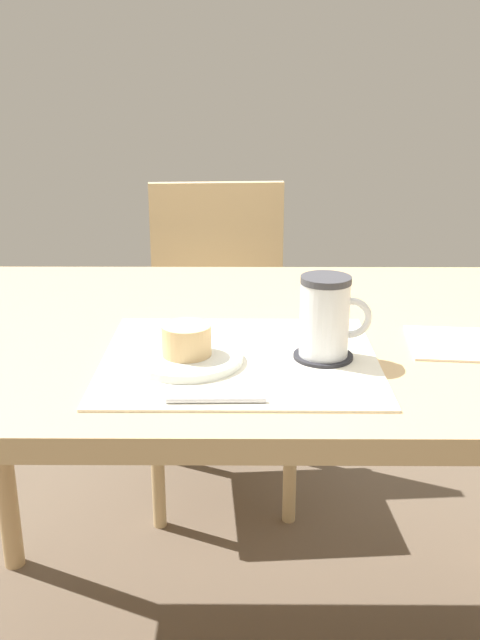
% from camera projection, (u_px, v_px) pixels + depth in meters
% --- Properties ---
extents(dining_table, '(1.35, 0.80, 0.76)m').
position_uv_depth(dining_table, '(269.00, 368.00, 1.24)').
color(dining_table, tan).
rests_on(dining_table, ground_plane).
extents(wooden_chair, '(0.45, 0.45, 0.88)m').
position_uv_depth(wooden_chair, '(219.00, 326.00, 2.04)').
color(wooden_chair, '#D1B27F').
rests_on(wooden_chair, ground_plane).
extents(placemat, '(0.41, 0.36, 0.00)m').
position_uv_depth(placemat, '(240.00, 359.00, 1.07)').
color(placemat, silver).
rests_on(placemat, dining_table).
extents(pastry_plate, '(0.17, 0.17, 0.01)m').
position_uv_depth(pastry_plate, '(187.00, 358.00, 1.06)').
color(pastry_plate, silver).
rests_on(pastry_plate, placemat).
extents(pastry, '(0.07, 0.07, 0.05)m').
position_uv_depth(pastry, '(187.00, 340.00, 1.05)').
color(pastry, '#E5BC7F').
rests_on(pastry, pastry_plate).
extents(coffee_coaster, '(0.09, 0.09, 0.00)m').
position_uv_depth(coffee_coaster, '(323.00, 356.00, 1.07)').
color(coffee_coaster, '#232328').
rests_on(coffee_coaster, placemat).
extents(coffee_mug, '(0.11, 0.07, 0.12)m').
position_uv_depth(coffee_mug, '(326.00, 316.00, 1.05)').
color(coffee_mug, white).
rests_on(coffee_mug, coffee_coaster).
extents(teaspoon, '(0.13, 0.01, 0.01)m').
position_uv_depth(teaspoon, '(216.00, 400.00, 0.92)').
color(teaspoon, silver).
rests_on(teaspoon, placemat).
extents(paper_napkin, '(0.16, 0.16, 0.00)m').
position_uv_depth(paper_napkin, '(456.00, 344.00, 1.13)').
color(paper_napkin, silver).
rests_on(paper_napkin, dining_table).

